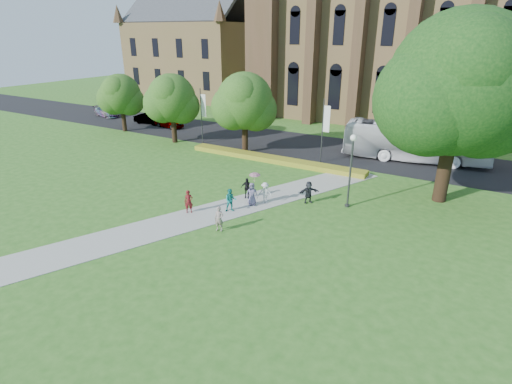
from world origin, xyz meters
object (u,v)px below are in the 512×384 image
Objects in this scene: car_1 at (149,119)px; pedestrian_0 at (189,202)px; car_0 at (169,122)px; car_2 at (107,112)px; streetlamp at (351,162)px; large_tree at (460,84)px; tour_coach at (415,142)px.

pedestrian_0 is (22.77, -19.64, 0.14)m from car_1.
car_2 is at bearing 96.03° from car_0.
streetlamp is 11.43m from pedestrian_0.
pedestrian_0 is (19.04, -19.39, 0.08)m from car_0.
large_tree is 2.72× the size of car_2.
pedestrian_0 reaches higher than car_2.
streetlamp is 0.40× the size of tour_coach.
large_tree is 1.00× the size of tour_coach.
large_tree is at bearing -2.90° from pedestrian_0.
tour_coach is 8.25× the size of pedestrian_0.
pedestrian_0 is (-9.05, -6.53, -2.45)m from streetlamp.
large_tree reaches higher than tour_coach.
large_tree is at bearing -94.23° from car_0.
large_tree is 35.43m from car_0.
tour_coach is at bearing -77.73° from car_2.
car_2 reaches higher than car_1.
car_2 is (-46.27, 9.18, -7.64)m from large_tree.
large_tree is (5.50, 4.50, 5.07)m from streetlamp.
large_tree is 47.78m from car_2.
tour_coach reaches higher than car_0.
large_tree is 3.17× the size of car_1.
tour_coach reaches higher than car_2.
car_1 is (-3.73, 0.25, -0.06)m from car_0.
pedestrian_0 is at bearing -110.38° from car_2.
car_2 is (-42.70, -0.11, -1.14)m from tour_coach.
pedestrian_0 is (-10.99, -20.32, -1.02)m from tour_coach.
tour_coach is 33.78m from car_1.
tour_coach is (1.94, 13.79, -1.43)m from streetlamp.
car_2 is at bearing 161.45° from streetlamp.
car_0 is 3.74m from car_1.
large_tree is at bearing -89.10° from car_2.
pedestrian_0 is (31.72, -20.21, 0.12)m from car_2.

